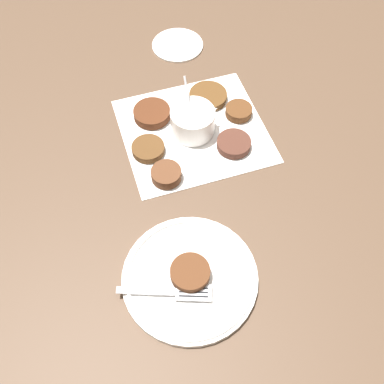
{
  "coord_description": "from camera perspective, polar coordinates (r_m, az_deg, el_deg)",
  "views": [
    {
      "loc": [
        -0.24,
        -0.6,
        0.74
      ],
      "look_at": [
        -0.08,
        -0.16,
        0.02
      ],
      "focal_mm": 42.0,
      "sensor_mm": 36.0,
      "label": 1
    }
  ],
  "objects": [
    {
      "name": "ground_plane",
      "position": [
        0.98,
        1.39,
        8.06
      ],
      "size": [
        4.0,
        4.0,
        0.0
      ],
      "primitive_type": "plane",
      "color": "#4C3828"
    },
    {
      "name": "napkin",
      "position": [
        0.98,
        0.22,
        7.79
      ],
      "size": [
        0.31,
        0.29,
        0.0
      ],
      "color": "white",
      "rests_on": "ground_plane"
    },
    {
      "name": "sauce_bowl",
      "position": [
        0.96,
        0.18,
        8.73
      ],
      "size": [
        0.1,
        0.11,
        0.1
      ],
      "color": "white",
      "rests_on": "napkin"
    },
    {
      "name": "fritter_0",
      "position": [
        1.04,
        2.06,
        12.07
      ],
      "size": [
        0.09,
        0.09,
        0.01
      ],
      "color": "#523419",
      "rests_on": "napkin"
    },
    {
      "name": "fritter_1",
      "position": [
        0.94,
        -5.59,
        5.5
      ],
      "size": [
        0.07,
        0.07,
        0.02
      ],
      "color": "#4F3219",
      "rests_on": "napkin"
    },
    {
      "name": "fritter_2",
      "position": [
        1.0,
        -5.11,
        9.91
      ],
      "size": [
        0.08,
        0.08,
        0.02
      ],
      "color": "#4A2614",
      "rests_on": "napkin"
    },
    {
      "name": "fritter_3",
      "position": [
        0.95,
        5.33,
        6.13
      ],
      "size": [
        0.07,
        0.07,
        0.02
      ],
      "color": "#48281E",
      "rests_on": "napkin"
    },
    {
      "name": "fritter_4",
      "position": [
        0.89,
        -3.29,
        2.25
      ],
      "size": [
        0.06,
        0.06,
        0.02
      ],
      "color": "#54321E",
      "rests_on": "napkin"
    },
    {
      "name": "fritter_5",
      "position": [
        1.01,
        5.95,
        10.18
      ],
      "size": [
        0.06,
        0.06,
        0.02
      ],
      "color": "#502F17",
      "rests_on": "napkin"
    },
    {
      "name": "serving_plate",
      "position": [
        0.79,
        -0.27,
        -10.76
      ],
      "size": [
        0.24,
        0.24,
        0.02
      ],
      "color": "white",
      "rests_on": "ground_plane"
    },
    {
      "name": "fritter_on_plate",
      "position": [
        0.78,
        -0.24,
        -10.22
      ],
      "size": [
        0.07,
        0.07,
        0.02
      ],
      "color": "#512D19",
      "rests_on": "serving_plate"
    },
    {
      "name": "fork",
      "position": [
        0.77,
        -2.2,
        -12.57
      ],
      "size": [
        0.16,
        0.08,
        0.0
      ],
      "color": "silver",
      "rests_on": "serving_plate"
    },
    {
      "name": "extra_saucer",
      "position": [
        1.18,
        -1.85,
        18.24
      ],
      "size": [
        0.13,
        0.13,
        0.01
      ],
      "color": "white",
      "rests_on": "ground_plane"
    }
  ]
}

